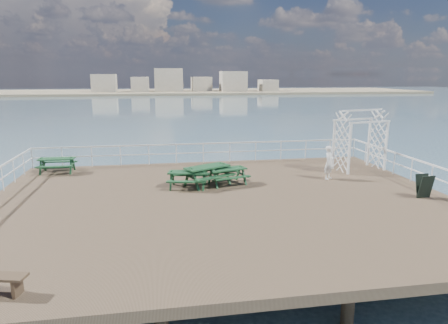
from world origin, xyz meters
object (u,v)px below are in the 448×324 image
picnic_table_b (227,173)px  picnic_table_d (188,176)px  picnic_table_a (57,162)px  picnic_table_c (207,171)px  trellis_arbor (360,143)px  person (329,163)px

picnic_table_b → picnic_table_d: size_ratio=1.04×
picnic_table_a → picnic_table_b: (7.91, -3.48, -0.01)m
picnic_table_c → picnic_table_a: bearing=126.2°
picnic_table_a → trellis_arbor: 15.12m
picnic_table_a → trellis_arbor: trellis_arbor is taller
picnic_table_d → person: person is taller
picnic_table_d → person: bearing=15.0°
trellis_arbor → person: 2.80m
picnic_table_b → person: person is taller
picnic_table_c → picnic_table_d: (-0.87, -0.31, -0.10)m
picnic_table_b → picnic_table_a: bearing=140.2°
picnic_table_a → picnic_table_b: bearing=-21.8°
picnic_table_b → trellis_arbor: (7.07, 1.63, 0.84)m
picnic_table_a → picnic_table_c: picnic_table_c is taller
trellis_arbor → picnic_table_b: bearing=-179.5°
picnic_table_c → trellis_arbor: (7.95, 1.61, 0.74)m
picnic_table_c → trellis_arbor: 8.15m
trellis_arbor → picnic_table_d: bearing=179.8°
picnic_table_a → picnic_table_d: size_ratio=0.92×
picnic_table_b → trellis_arbor: 7.31m
picnic_table_b → person: (4.79, 0.12, 0.26)m
trellis_arbor → picnic_table_a: bearing=160.5°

